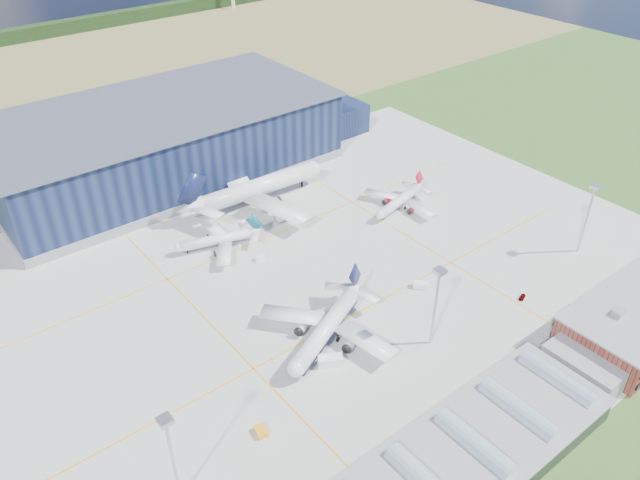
{
  "coord_description": "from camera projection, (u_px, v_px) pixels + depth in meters",
  "views": [
    {
      "loc": [
        -83.66,
        -103.63,
        109.31
      ],
      "look_at": [
        9.69,
        14.5,
        7.84
      ],
      "focal_mm": 35.0,
      "sensor_mm": 36.0,
      "label": 1
    }
  ],
  "objects": [
    {
      "name": "airliner_regional",
      "position": [
        215.0,
        235.0,
        189.39
      ],
      "size": [
        35.52,
        35.12,
        9.26
      ],
      "primitive_type": null,
      "rotation": [
        0.0,
        0.0,
        2.83
      ],
      "color": "silver",
      "rests_on": "ground"
    },
    {
      "name": "glass_concourse",
      "position": [
        484.0,
        444.0,
        127.12
      ],
      "size": [
        78.0,
        23.0,
        8.6
      ],
      "color": "black",
      "rests_on": "ground"
    },
    {
      "name": "car_a",
      "position": [
        522.0,
        297.0,
        171.39
      ],
      "size": [
        3.51,
        2.38,
        1.11
      ],
      "primitive_type": "imported",
      "rotation": [
        0.0,
        0.0,
        1.93
      ],
      "color": "#99999E",
      "rests_on": "ground"
    },
    {
      "name": "light_mast_west",
      "position": [
        170.0,
        447.0,
        112.54
      ],
      "size": [
        2.6,
        2.6,
        23.0
      ],
      "color": "#B3B5BA",
      "rests_on": "ground"
    },
    {
      "name": "airliner_red",
      "position": [
        399.0,
        197.0,
        208.73
      ],
      "size": [
        34.29,
        33.83,
        9.33
      ],
      "primitive_type": null,
      "rotation": [
        0.0,
        0.0,
        3.37
      ],
      "color": "silver",
      "rests_on": "ground"
    },
    {
      "name": "treeline",
      "position": [
        5.0,
        37.0,
        364.48
      ],
      "size": [
        600.0,
        8.0,
        8.0
      ],
      "primitive_type": "cube",
      "color": "black",
      "rests_on": "ground"
    },
    {
      "name": "gse_cart_b",
      "position": [
        261.0,
        258.0,
        186.43
      ],
      "size": [
        3.58,
        3.06,
        1.31
      ],
      "primitive_type": "cube",
      "rotation": [
        0.0,
        0.0,
        1.16
      ],
      "color": "white",
      "rests_on": "ground"
    },
    {
      "name": "gse_cart_a",
      "position": [
        245.0,
        223.0,
        202.43
      ],
      "size": [
        2.83,
        3.5,
        1.32
      ],
      "primitive_type": "cube",
      "rotation": [
        0.0,
        0.0,
        -0.3
      ],
      "color": "white",
      "rests_on": "ground"
    },
    {
      "name": "airliner_widebody",
      "position": [
        259.0,
        179.0,
        210.19
      ],
      "size": [
        57.91,
        56.75,
        18.14
      ],
      "primitive_type": null,
      "rotation": [
        0.0,
        0.0,
        -0.04
      ],
      "color": "silver",
      "rests_on": "ground"
    },
    {
      "name": "car_b",
      "position": [
        532.0,
        351.0,
        153.98
      ],
      "size": [
        3.53,
        2.28,
        1.1
      ],
      "primitive_type": "imported",
      "rotation": [
        0.0,
        0.0,
        1.94
      ],
      "color": "#99999E",
      "rests_on": "ground"
    },
    {
      "name": "ground",
      "position": [
        325.0,
        299.0,
        171.53
      ],
      "size": [
        600.0,
        600.0,
        0.0
      ],
      "primitive_type": "plane",
      "color": "#2F511E",
      "rests_on": "ground"
    },
    {
      "name": "light_mast_center",
      "position": [
        437.0,
        295.0,
        148.53
      ],
      "size": [
        2.6,
        2.6,
        23.0
      ],
      "color": "#B3B5BA",
      "rests_on": "ground"
    },
    {
      "name": "gse_van_c",
      "position": [
        579.0,
        307.0,
        166.77
      ],
      "size": [
        5.44,
        3.84,
        2.37
      ],
      "primitive_type": "cube",
      "rotation": [
        0.0,
        0.0,
        1.24
      ],
      "color": "white",
      "rests_on": "ground"
    },
    {
      "name": "gse_van_a",
      "position": [
        330.0,
        361.0,
        150.0
      ],
      "size": [
        6.56,
        5.29,
        2.64
      ],
      "primitive_type": "cube",
      "rotation": [
        0.0,
        0.0,
        1.05
      ],
      "color": "white",
      "rests_on": "ground"
    },
    {
      "name": "light_mast_east",
      "position": [
        590.0,
        208.0,
        181.95
      ],
      "size": [
        2.6,
        2.6,
        23.0
      ],
      "color": "#B3B5BA",
      "rests_on": "ground"
    },
    {
      "name": "gse_tug_b",
      "position": [
        261.0,
        432.0,
        133.39
      ],
      "size": [
        2.67,
        3.54,
        1.39
      ],
      "primitive_type": "cube",
      "rotation": [
        0.0,
        0.0,
        -0.17
      ],
      "color": "orange",
      "rests_on": "ground"
    },
    {
      "name": "gse_van_b",
      "position": [
        421.0,
        285.0,
        175.08
      ],
      "size": [
        4.09,
        4.48,
        1.92
      ],
      "primitive_type": "cube",
      "rotation": [
        0.0,
        0.0,
        0.66
      ],
      "color": "white",
      "rests_on": "ground"
    },
    {
      "name": "farmland",
      "position": [
        53.0,
        81.0,
        314.67
      ],
      "size": [
        600.0,
        220.0,
        0.01
      ],
      "primitive_type": "cube",
      "color": "olive",
      "rests_on": "ground"
    },
    {
      "name": "apron",
      "position": [
        303.0,
        281.0,
        178.02
      ],
      "size": [
        220.0,
        160.0,
        0.08
      ],
      "color": "gray",
      "rests_on": "ground"
    },
    {
      "name": "airliner_navy",
      "position": [
        326.0,
        322.0,
        154.1
      ],
      "size": [
        51.47,
        51.04,
        12.75
      ],
      "primitive_type": null,
      "rotation": [
        0.0,
        0.0,
        3.57
      ],
      "color": "silver",
      "rests_on": "ground"
    },
    {
      "name": "hangar",
      "position": [
        169.0,
        142.0,
        228.17
      ],
      "size": [
        145.0,
        62.0,
        26.1
      ],
      "color": "#101836",
      "rests_on": "ground"
    }
  ]
}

